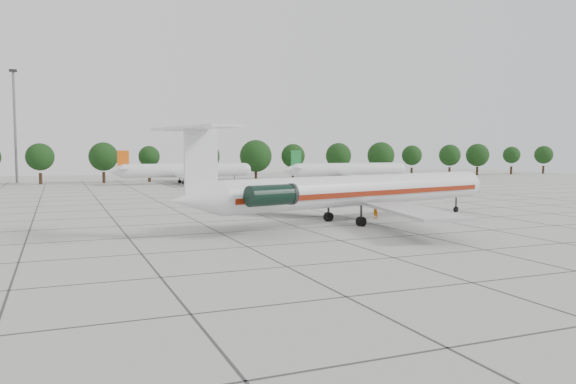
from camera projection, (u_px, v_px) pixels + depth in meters
name	position (u px, v px, depth m)	size (l,w,h in m)	color
ground	(301.00, 228.00, 53.69)	(260.00, 260.00, 0.00)	#AEADA6
apron_joints	(251.00, 212.00, 67.52)	(170.00, 170.00, 0.02)	#383838
main_airliner	(349.00, 191.00, 57.06)	(39.97, 30.90, 9.49)	silver
ground_crew	(375.00, 210.00, 60.98)	(0.72, 0.47, 1.98)	#BE5F0B
bg_airliner_c	(185.00, 171.00, 124.37)	(28.24, 27.20, 7.40)	silver
bg_airliner_d	(349.00, 170.00, 129.96)	(28.24, 27.20, 7.40)	silver
tree_line	(103.00, 157.00, 127.19)	(249.86, 8.44, 10.22)	#332114
floodlight_mast	(15.00, 120.00, 126.07)	(1.60, 1.60, 25.45)	slate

